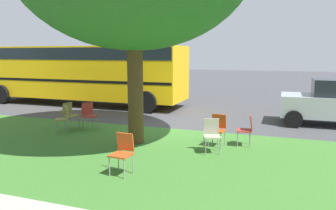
% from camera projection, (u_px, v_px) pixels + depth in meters
% --- Properties ---
extents(ground, '(80.00, 80.00, 0.00)m').
position_uv_depth(ground, '(171.00, 127.00, 11.36)').
color(ground, '#424247').
extents(grass_verge, '(48.00, 6.00, 0.01)m').
position_uv_depth(grass_verge, '(130.00, 153.00, 8.38)').
color(grass_verge, '#3D752D').
rests_on(grass_verge, ground).
extents(chair_0, '(0.57, 0.57, 0.88)m').
position_uv_depth(chair_0, '(64.00, 117.00, 10.50)').
color(chair_0, olive).
rests_on(chair_0, ground).
extents(chair_1, '(0.53, 0.54, 0.88)m').
position_uv_depth(chair_1, '(212.00, 133.00, 8.41)').
color(chair_1, '#ADA393').
rests_on(chair_1, ground).
extents(chair_2, '(0.45, 0.46, 0.88)m').
position_uv_depth(chair_2, '(123.00, 150.00, 6.89)').
color(chair_2, '#C64C1E').
rests_on(chair_2, ground).
extents(chair_3, '(0.47, 0.47, 0.88)m').
position_uv_depth(chair_3, '(247.00, 128.00, 8.98)').
color(chair_3, '#B7332D').
rests_on(chair_3, ground).
extents(chair_4, '(0.47, 0.48, 0.88)m').
position_uv_depth(chair_4, '(218.00, 127.00, 9.03)').
color(chair_4, '#C64C1E').
rests_on(chair_4, ground).
extents(chair_5, '(0.58, 0.57, 0.88)m').
position_uv_depth(chair_5, '(89.00, 113.00, 11.11)').
color(chair_5, '#B7332D').
rests_on(chair_5, ground).
extents(chair_6, '(0.49, 0.49, 0.88)m').
position_uv_depth(chair_6, '(70.00, 113.00, 11.15)').
color(chair_6, olive).
rests_on(chair_6, ground).
extents(school_bus, '(10.40, 2.80, 2.88)m').
position_uv_depth(school_bus, '(82.00, 69.00, 16.26)').
color(school_bus, yellow).
rests_on(school_bus, ground).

